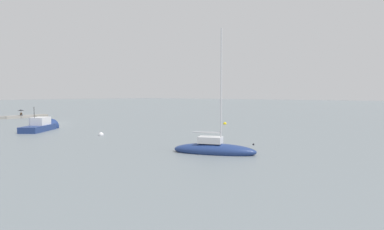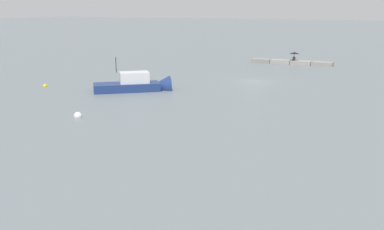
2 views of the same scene
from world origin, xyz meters
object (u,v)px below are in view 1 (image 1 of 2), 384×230
object	(u,v)px
umbrella_open_black	(21,110)
motorboat_navy_far	(42,127)
sailboat_navy_outer	(214,149)
person_seated_brown_left	(21,114)
mooring_buoy_far	(101,135)
mooring_buoy_mid	(225,124)

from	to	relation	value
umbrella_open_black	motorboat_navy_far	world-z (taller)	motorboat_navy_far
sailboat_navy_outer	umbrella_open_black	bearing A→B (deg)	-122.12
umbrella_open_black	motorboat_navy_far	xyz separation A→B (m)	(9.17, 28.30, -1.24)
person_seated_brown_left	mooring_buoy_far	bearing A→B (deg)	83.57
umbrella_open_black	mooring_buoy_far	bearing A→B (deg)	79.62
person_seated_brown_left	mooring_buoy_mid	world-z (taller)	person_seated_brown_left
umbrella_open_black	mooring_buoy_mid	size ratio (longest dim) A/B	2.44
sailboat_navy_outer	mooring_buoy_mid	size ratio (longest dim) A/B	19.58
person_seated_brown_left	sailboat_navy_outer	world-z (taller)	sailboat_navy_outer
umbrella_open_black	motorboat_navy_far	size ratio (longest dim) A/B	0.19
mooring_buoy_mid	sailboat_navy_outer	bearing A→B (deg)	33.50
sailboat_navy_outer	mooring_buoy_mid	bearing A→B (deg)	-170.30
sailboat_navy_outer	mooring_buoy_mid	distance (m)	29.63
sailboat_navy_outer	motorboat_navy_far	bearing A→B (deg)	-112.75
person_seated_brown_left	umbrella_open_black	xyz separation A→B (m)	(-0.01, -0.17, 0.87)
motorboat_navy_far	mooring_buoy_far	size ratio (longest dim) A/B	11.95
sailboat_navy_outer	motorboat_navy_far	distance (m)	30.59
mooring_buoy_mid	motorboat_navy_far	bearing A→B (deg)	-29.39
mooring_buoy_far	motorboat_navy_far	bearing A→B (deg)	-81.21
person_seated_brown_left	sailboat_navy_outer	bearing A→B (deg)	85.65
mooring_buoy_far	mooring_buoy_mid	bearing A→B (deg)	174.08
umbrella_open_black	motorboat_navy_far	distance (m)	29.77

